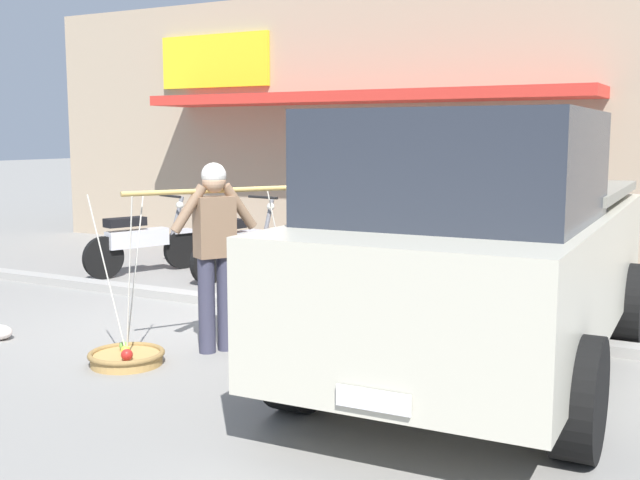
{
  "coord_description": "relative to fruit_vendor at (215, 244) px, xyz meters",
  "views": [
    {
      "loc": [
        4.38,
        -6.47,
        1.94
      ],
      "look_at": [
        0.55,
        0.6,
        0.85
      ],
      "focal_mm": 43.76,
      "sensor_mm": 36.0,
      "label": 1
    }
  ],
  "objects": [
    {
      "name": "ground_plane",
      "position": [
        -0.3,
        0.9,
        -0.98
      ],
      "size": [
        90.0,
        90.0,
        0.0
      ],
      "primitive_type": "plane",
      "color": "gray"
    },
    {
      "name": "sidewalk_curb",
      "position": [
        -0.3,
        1.6,
        -0.93
      ],
      "size": [
        20.0,
        0.24,
        0.1
      ],
      "primitive_type": "cube",
      "color": "gray",
      "rests_on": "ground"
    },
    {
      "name": "fruit_vendor",
      "position": [
        0.0,
        0.0,
        0.0
      ],
      "size": [
        0.89,
        1.44,
        1.7
      ],
      "color": "#38384C",
      "rests_on": "ground"
    },
    {
      "name": "fruit_basket_left_side",
      "position": [
        -0.43,
        -0.71,
        -0.9
      ],
      "size": [
        0.65,
        0.65,
        1.45
      ],
      "color": "#B2894C",
      "rests_on": "ground"
    },
    {
      "name": "fruit_basket_right_side",
      "position": [
        0.43,
        0.71,
        -0.9
      ],
      "size": [
        0.65,
        0.65,
        1.45
      ],
      "color": "#B2894C",
      "rests_on": "ground"
    },
    {
      "name": "motorcycle_nearest_shop",
      "position": [
        -3.25,
        2.72,
        -0.52
      ],
      "size": [
        0.74,
        1.74,
        1.09
      ],
      "color": "black",
      "rests_on": "ground"
    },
    {
      "name": "motorcycle_second_in_row",
      "position": [
        -1.89,
        3.14,
        -0.52
      ],
      "size": [
        0.55,
        1.81,
        1.09
      ],
      "color": "black",
      "rests_on": "ground"
    },
    {
      "name": "motorcycle_third_in_row",
      "position": [
        -0.69,
        3.29,
        -0.52
      ],
      "size": [
        0.71,
        1.76,
        1.09
      ],
      "color": "black",
      "rests_on": "ground"
    },
    {
      "name": "motorcycle_end_of_row",
      "position": [
        0.43,
        2.85,
        -0.52
      ],
      "size": [
        0.58,
        1.8,
        1.09
      ],
      "color": "black",
      "rests_on": "ground"
    },
    {
      "name": "parked_truck",
      "position": [
        2.31,
        0.4,
        0.05
      ],
      "size": [
        2.27,
        4.76,
        2.1
      ],
      "color": "beige",
      "rests_on": "ground"
    },
    {
      "name": "storefront_building",
      "position": [
        -1.14,
        8.18,
        1.12
      ],
      "size": [
        13.0,
        6.0,
        4.2
      ],
      "color": "tan",
      "rests_on": "ground"
    }
  ]
}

